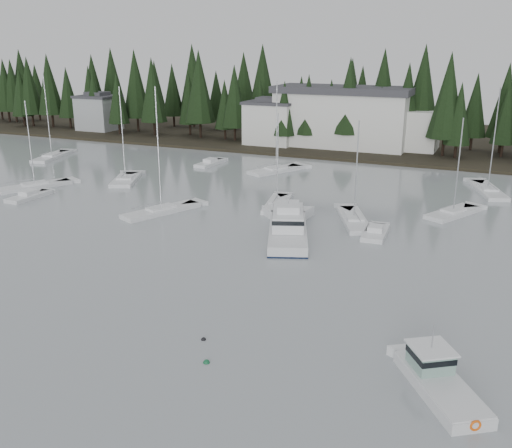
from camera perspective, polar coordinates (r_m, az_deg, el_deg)
The scene contains 22 objects.
ground at distance 36.82m, azimuth -20.43°, elevation -14.35°, with size 260.00×260.00×0.00m, color #90989B.
far_shore_land at distance 122.32m, azimuth 12.68°, elevation 8.33°, with size 240.00×54.00×1.00m, color black.
conifer_treeline at distance 111.69m, azimuth 11.54°, elevation 7.55°, with size 200.00×22.00×20.00m, color black, non-canonical shape.
house_west at distance 109.63m, azimuth 1.51°, elevation 10.17°, with size 9.54×7.42×8.75m.
house_far_west at distance 132.85m, azimuth -15.46°, elevation 10.75°, with size 8.48×7.42×8.25m.
harbor_inn at distance 107.99m, azimuth 9.74°, elevation 10.42°, with size 29.50×11.50×10.90m.
cabin_cruiser_center at distance 58.01m, azimuth 3.20°, elevation -0.53°, with size 7.82×12.73×5.23m.
lobster_boat_teal at distance 35.10m, azimuth 17.73°, elevation -14.81°, with size 6.12×7.41×4.02m.
sailboat_0 at distance 81.71m, azimuth 22.14°, elevation 3.03°, with size 5.79×10.51×14.13m.
sailboat_1 at distance 67.24m, azimuth -9.43°, elevation 1.19°, with size 6.05×9.94×14.90m.
sailboat_2 at distance 69.31m, azimuth 19.10°, elevation 0.92°, with size 5.93×8.39×11.63m.
sailboat_3 at distance 69.17m, azimuth 2.13°, elevation 1.87°, with size 4.08×8.70×11.71m.
sailboat_4 at distance 83.75m, azimuth -12.90°, elevation 4.23°, with size 6.07×8.69×13.79m.
sailboat_7 at distance 83.63m, azimuth -21.22°, elevation 3.44°, with size 6.59×9.74×12.25m.
sailboat_8 at distance 63.85m, azimuth 9.75°, elevation 0.26°, with size 6.22×9.73×11.67m.
sailboat_10 at distance 104.85m, azimuth -19.72°, elevation 6.28°, with size 5.27×10.50×14.36m.
sailboat_11 at distance 88.08m, azimuth 2.02°, elevation 5.31°, with size 6.81×9.66×14.13m.
runabout_0 at distance 78.12m, azimuth -21.77°, elevation 2.49°, with size 2.23×6.07×1.42m.
runabout_1 at distance 59.81m, azimuth 11.85°, elevation -0.98°, with size 2.53×5.60×1.42m.
runabout_3 at distance 93.50m, azimuth -4.59°, elevation 6.02°, with size 2.63×6.76×1.42m.
mooring_buoy_green at distance 36.32m, azimuth -4.97°, elevation -13.65°, with size 0.42×0.42×0.42m, color #145933.
mooring_buoy_dark at distance 38.82m, azimuth -5.27°, elevation -11.45°, with size 0.34×0.34×0.34m, color black.
Camera 1 is at (23.10, -21.64, 18.80)m, focal length 40.00 mm.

